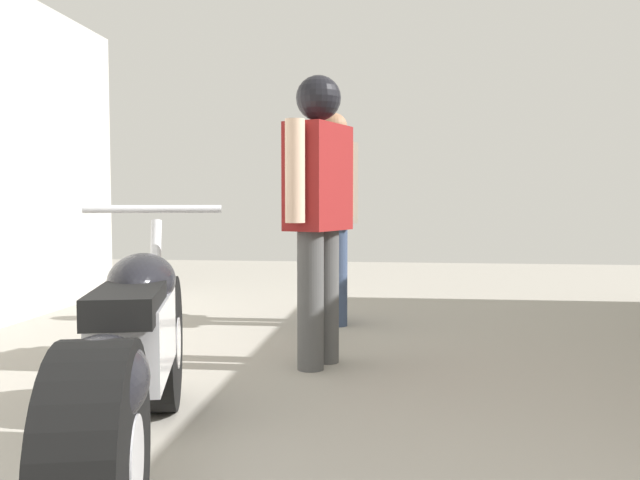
{
  "coord_description": "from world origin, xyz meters",
  "views": [
    {
      "loc": [
        0.12,
        -0.55,
        1.01
      ],
      "look_at": [
        -0.3,
        2.99,
        0.8
      ],
      "focal_mm": 37.04,
      "sensor_mm": 36.0,
      "label": 1
    }
  ],
  "objects": [
    {
      "name": "mechanic_in_blue",
      "position": [
        -0.41,
        4.8,
        0.97
      ],
      "size": [
        0.42,
        0.66,
        1.72
      ],
      "color": "#384766",
      "rests_on": "ground_plane"
    },
    {
      "name": "mechanic_with_helmet",
      "position": [
        -0.36,
        3.41,
        1.05
      ],
      "size": [
        0.39,
        0.68,
        1.76
      ],
      "color": "#4C4C4C",
      "rests_on": "ground_plane"
    },
    {
      "name": "motorcycle_maroon_cruiser",
      "position": [
        -0.83,
        1.71,
        0.42
      ],
      "size": [
        0.84,
        2.09,
        0.99
      ],
      "color": "black",
      "rests_on": "ground_plane"
    },
    {
      "name": "ground_plane",
      "position": [
        0.0,
        3.01,
        0.0
      ],
      "size": [
        14.58,
        14.58,
        0.0
      ],
      "primitive_type": "plane",
      "color": "#9E998E"
    }
  ]
}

